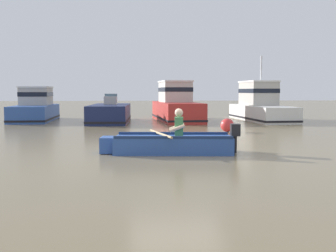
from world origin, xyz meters
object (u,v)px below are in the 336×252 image
(rowboat_with_person, at_px, (171,144))
(moored_boat_blue, at_px, (35,108))
(moored_boat_navy, at_px, (110,114))
(moored_boat_red, at_px, (176,106))
(mooring_buoy, at_px, (227,125))
(moored_boat_white, at_px, (260,106))

(rowboat_with_person, height_order, moored_boat_blue, moored_boat_blue)
(moored_boat_navy, relative_size, moored_boat_red, 0.87)
(moored_boat_blue, distance_m, moored_boat_navy, 4.48)
(moored_boat_red, bearing_deg, mooring_buoy, -78.52)
(moored_boat_white, relative_size, mooring_buoy, 11.59)
(rowboat_with_person, xyz_separation_m, moored_boat_blue, (-6.37, 12.53, 0.46))
(moored_boat_navy, distance_m, mooring_buoy, 7.57)
(rowboat_with_person, distance_m, moored_boat_blue, 14.06)
(moored_boat_navy, height_order, moored_boat_red, moored_boat_red)
(moored_boat_red, distance_m, mooring_buoy, 6.73)
(moored_boat_blue, height_order, mooring_buoy, moored_boat_blue)
(mooring_buoy, bearing_deg, moored_boat_blue, 142.04)
(moored_boat_navy, height_order, mooring_buoy, moored_boat_navy)
(moored_boat_red, bearing_deg, moored_boat_navy, -166.50)
(moored_boat_white, xyz_separation_m, mooring_buoy, (-3.50, -6.51, -0.55))
(moored_boat_blue, bearing_deg, moored_boat_red, -4.45)
(rowboat_with_person, height_order, moored_boat_navy, moored_boat_navy)
(rowboat_with_person, xyz_separation_m, moored_boat_white, (6.35, 11.84, 0.57))
(moored_boat_red, bearing_deg, moored_boat_white, -0.81)
(rowboat_with_person, relative_size, mooring_buoy, 6.81)
(rowboat_with_person, relative_size, moored_boat_navy, 0.71)
(mooring_buoy, bearing_deg, moored_boat_navy, 131.23)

